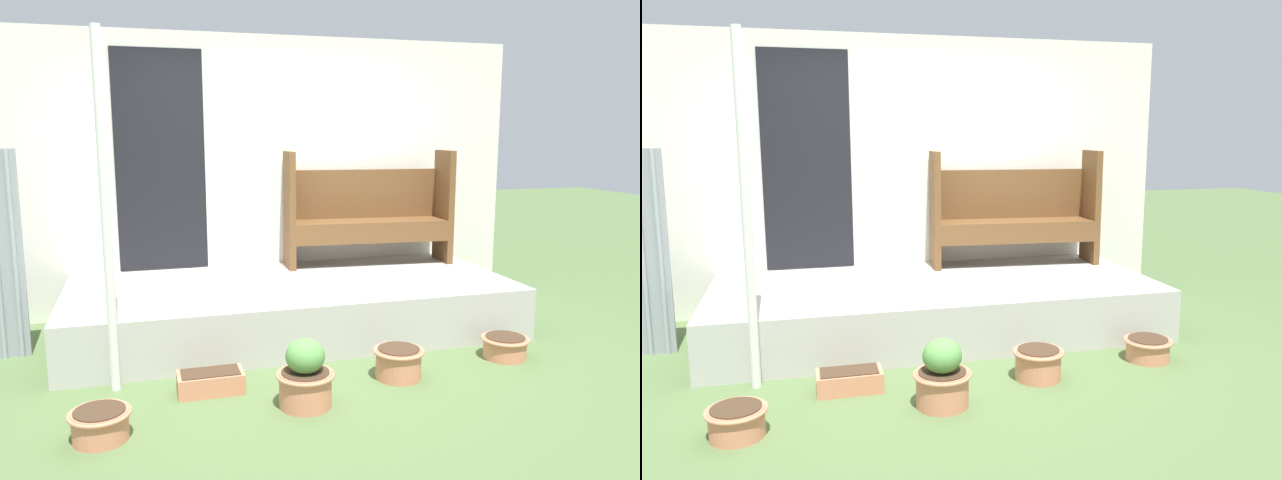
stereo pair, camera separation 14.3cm
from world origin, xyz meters
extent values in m
plane|color=#516B3D|center=(0.00, 0.00, 0.00)|extent=(24.00, 24.00, 0.00)
cube|color=#B2AFA8|center=(0.14, 0.82, 0.22)|extent=(3.74, 1.64, 0.43)
cube|color=white|center=(0.14, 1.67, 1.30)|extent=(4.94, 0.06, 2.60)
cube|color=black|center=(-0.89, 1.63, 1.44)|extent=(0.80, 0.02, 2.00)
cylinder|color=#979CA5|center=(-2.01, 0.76, 0.79)|extent=(0.04, 0.04, 1.59)
cylinder|color=white|center=(-1.30, -0.09, 1.18)|extent=(0.06, 0.06, 2.36)
cube|color=brown|center=(0.27, 1.40, 0.98)|extent=(0.09, 0.40, 1.10)
cube|color=brown|center=(1.80, 1.28, 0.98)|extent=(0.09, 0.40, 1.10)
cube|color=brown|center=(1.04, 1.34, 0.84)|extent=(1.51, 0.52, 0.04)
cube|color=brown|center=(1.02, 1.16, 0.75)|extent=(1.48, 0.15, 0.16)
cube|color=brown|center=(1.05, 1.52, 1.10)|extent=(1.48, 0.16, 0.48)
cylinder|color=tan|center=(-1.36, -0.79, 0.08)|extent=(0.31, 0.31, 0.17)
torus|color=tan|center=(-1.36, -0.79, 0.16)|extent=(0.35, 0.35, 0.02)
cylinder|color=#422D1E|center=(-1.36, -0.79, 0.17)|extent=(0.29, 0.29, 0.01)
cylinder|color=tan|center=(-0.14, -0.69, 0.11)|extent=(0.33, 0.33, 0.22)
torus|color=tan|center=(-0.14, -0.69, 0.21)|extent=(0.38, 0.38, 0.02)
cylinder|color=#422D1E|center=(-0.14, -0.69, 0.23)|extent=(0.31, 0.31, 0.01)
ellipsoid|color=#599347|center=(-0.14, -0.69, 0.33)|extent=(0.25, 0.25, 0.22)
cylinder|color=tan|center=(0.61, -0.43, 0.10)|extent=(0.32, 0.32, 0.21)
torus|color=tan|center=(0.61, -0.43, 0.20)|extent=(0.36, 0.36, 0.02)
cylinder|color=#422D1E|center=(0.61, -0.43, 0.21)|extent=(0.29, 0.29, 0.01)
cylinder|color=tan|center=(1.55, -0.29, 0.08)|extent=(0.32, 0.32, 0.16)
torus|color=tan|center=(1.55, -0.29, 0.15)|extent=(0.36, 0.36, 0.02)
cylinder|color=#422D1E|center=(1.55, -0.29, 0.17)|extent=(0.30, 0.30, 0.01)
cube|color=tan|center=(-0.69, -0.31, 0.07)|extent=(0.43, 0.23, 0.14)
cube|color=#422D1E|center=(-0.69, -0.31, 0.14)|extent=(0.38, 0.19, 0.01)
camera|label=1|loc=(-1.08, -4.27, 1.71)|focal=35.00mm
camera|label=2|loc=(-0.94, -4.31, 1.71)|focal=35.00mm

